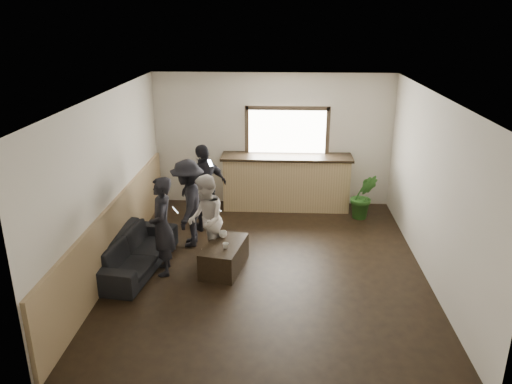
# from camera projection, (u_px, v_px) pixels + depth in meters

# --- Properties ---
(ground) EXTENTS (5.00, 6.00, 0.01)m
(ground) POSITION_uv_depth(u_px,v_px,m) (268.00, 267.00, 8.18)
(ground) COLOR black
(room_shell) EXTENTS (5.01, 6.01, 2.80)m
(room_shell) POSITION_uv_depth(u_px,v_px,m) (221.00, 181.00, 7.72)
(room_shell) COLOR silver
(room_shell) RESTS_ON ground
(bar_counter) EXTENTS (2.70, 0.68, 2.13)m
(bar_counter) POSITION_uv_depth(u_px,v_px,m) (286.00, 179.00, 10.48)
(bar_counter) COLOR tan
(bar_counter) RESTS_ON ground
(sofa) EXTENTS (1.04, 2.06, 0.57)m
(sofa) POSITION_uv_depth(u_px,v_px,m) (135.00, 252.00, 8.06)
(sofa) COLOR black
(sofa) RESTS_ON ground
(coffee_table) EXTENTS (0.74, 1.09, 0.44)m
(coffee_table) POSITION_uv_depth(u_px,v_px,m) (224.00, 256.00, 8.05)
(coffee_table) COLOR black
(coffee_table) RESTS_ON ground
(cup_a) EXTENTS (0.17, 0.17, 0.11)m
(cup_a) POSITION_uv_depth(u_px,v_px,m) (223.00, 234.00, 8.20)
(cup_a) COLOR silver
(cup_a) RESTS_ON coffee_table
(cup_b) EXTENTS (0.12, 0.12, 0.09)m
(cup_b) POSITION_uv_depth(u_px,v_px,m) (226.00, 246.00, 7.82)
(cup_b) COLOR silver
(cup_b) RESTS_ON coffee_table
(potted_plant) EXTENTS (0.52, 0.43, 0.94)m
(potted_plant) POSITION_uv_depth(u_px,v_px,m) (363.00, 196.00, 9.97)
(potted_plant) COLOR #2D6623
(potted_plant) RESTS_ON ground
(person_a) EXTENTS (0.52, 0.65, 1.59)m
(person_a) POSITION_uv_depth(u_px,v_px,m) (162.00, 226.00, 7.76)
(person_a) COLOR black
(person_a) RESTS_ON ground
(person_b) EXTENTS (0.69, 0.82, 1.50)m
(person_b) POSITION_uv_depth(u_px,v_px,m) (206.00, 220.00, 8.12)
(person_b) COLOR beige
(person_b) RESTS_ON ground
(person_c) EXTENTS (0.63, 1.04, 1.57)m
(person_c) POSITION_uv_depth(u_px,v_px,m) (188.00, 203.00, 8.73)
(person_c) COLOR black
(person_c) RESTS_ON ground
(person_d) EXTENTS (0.99, 0.96, 1.66)m
(person_d) POSITION_uv_depth(u_px,v_px,m) (204.00, 188.00, 9.38)
(person_d) COLOR black
(person_d) RESTS_ON ground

